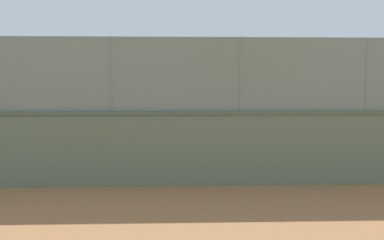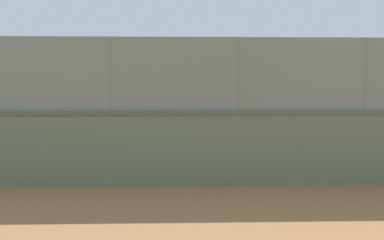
# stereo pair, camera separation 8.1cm
# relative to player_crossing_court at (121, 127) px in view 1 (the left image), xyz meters

# --- Properties ---
(ground_plane) EXTENTS (260.00, 260.00, 0.00)m
(ground_plane) POSITION_rel_player_crossing_court_xyz_m (-3.19, -4.71, -0.91)
(ground_plane) COLOR #A36B42
(perimeter_wall) EXTENTS (27.91, 0.67, 1.77)m
(perimeter_wall) POSITION_rel_player_crossing_court_xyz_m (-2.01, 5.50, -0.02)
(perimeter_wall) COLOR slate
(perimeter_wall) RESTS_ON ground_plane
(fence_panel_on_wall) EXTENTS (27.41, 0.38, 1.74)m
(fence_panel_on_wall) POSITION_rel_player_crossing_court_xyz_m (-2.01, 5.50, 1.73)
(fence_panel_on_wall) COLOR gray
(fence_panel_on_wall) RESTS_ON perimeter_wall
(player_crossing_court) EXTENTS (0.97, 0.86, 1.55)m
(player_crossing_court) POSITION_rel_player_crossing_court_xyz_m (0.00, 0.00, 0.00)
(player_crossing_court) COLOR #B2B2B2
(player_crossing_court) RESTS_ON ground_plane
(player_at_service_line) EXTENTS (1.12, 0.69, 1.55)m
(player_at_service_line) POSITION_rel_player_crossing_court_xyz_m (-5.57, -6.65, 0.00)
(player_at_service_line) COLOR black
(player_at_service_line) RESTS_ON ground_plane
(sports_ball) EXTENTS (0.22, 0.22, 0.22)m
(sports_ball) POSITION_rel_player_crossing_court_xyz_m (-0.40, 2.46, 0.68)
(sports_ball) COLOR yellow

